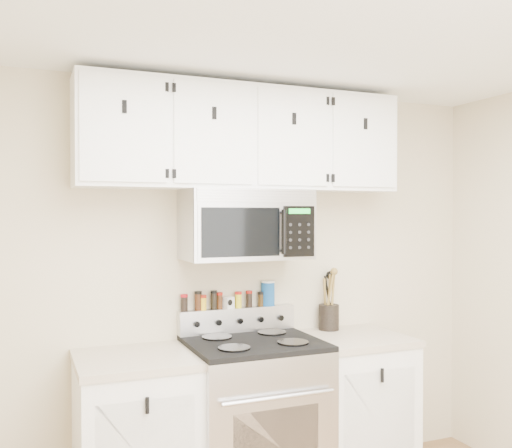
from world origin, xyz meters
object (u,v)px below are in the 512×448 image
Objects in this scene: utensil_crock at (329,315)px; salt_canister at (268,293)px; range at (254,419)px; microwave at (246,224)px.

utensil_crock reaches higher than salt_canister.
range is 6.82× the size of salt_canister.
salt_canister is at bearing 173.22° from utensil_crock.
utensil_crock is 0.45m from salt_canister.
range is at bearing -90.23° from microwave.
microwave reaches higher than range.
range is 0.86m from utensil_crock.
microwave reaches higher than salt_canister.
salt_canister is at bearing 53.05° from range.
utensil_crock reaches higher than range.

